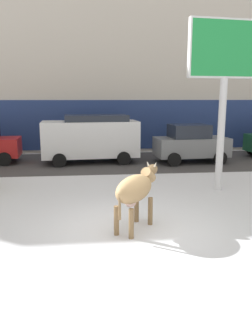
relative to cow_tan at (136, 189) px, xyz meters
name	(u,v)px	position (x,y,z in m)	size (l,w,h in m)	color
ground_plane	(135,230)	(-0.02, -0.09, -0.99)	(120.00, 120.00, 0.00)	white
road_strip	(113,162)	(-0.02, 8.64, -0.99)	(60.00, 5.60, 0.01)	#423F3F
building_facade	(106,44)	(-0.02, 14.67, 5.49)	(44.00, 6.10, 13.00)	beige
cow_tan	(136,189)	(0.00, 0.00, 0.00)	(1.45, 1.78, 1.54)	tan
billboard	(225,60)	(3.30, 3.19, 3.32)	(2.53, 0.48, 5.56)	silver
car_white_van	(91,137)	(-1.07, 8.68, 0.25)	(4.72, 2.38, 2.32)	white
car_grey_hatchback	(191,144)	(3.79, 8.22, -0.07)	(3.61, 2.13, 1.86)	slate
pedestrian_near_billboard	(83,137)	(-1.57, 12.01, -0.11)	(0.36, 0.24, 1.73)	#282833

